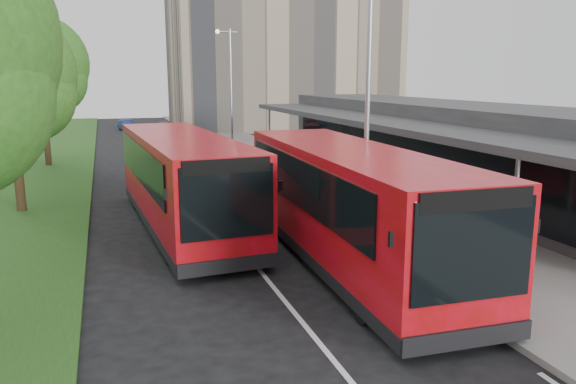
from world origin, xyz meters
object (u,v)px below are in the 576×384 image
at_px(tree_mid, 9,81).
at_px(bollard, 260,154).
at_px(bus_main, 350,206).
at_px(lamp_post_far, 230,84).
at_px(car_far, 127,125).
at_px(tree_far, 40,70).
at_px(litter_bin, 310,177).
at_px(car_near, 165,128).
at_px(bus_second, 183,181).
at_px(lamp_post_near, 366,91).

relative_size(tree_mid, bollard, 9.04).
bearing_deg(bus_main, lamp_post_far, 87.61).
xyz_separation_m(bus_main, car_far, (-4.18, 43.21, -1.15)).
bearing_deg(tree_far, litter_bin, -43.89).
height_order(tree_mid, car_near, tree_mid).
distance_m(tree_far, lamp_post_far, 11.20).
bearing_deg(bus_main, litter_bin, 77.48).
relative_size(lamp_post_far, bollard, 9.34).
xyz_separation_m(bus_second, car_near, (2.75, 32.25, -1.01)).
height_order(bus_main, bus_second, bus_main).
relative_size(bus_second, car_near, 3.10).
height_order(car_near, car_far, car_near).
xyz_separation_m(litter_bin, bollard, (0.03, 8.64, -0.06)).
bearing_deg(bollard, tree_mid, -143.15).
height_order(lamp_post_near, litter_bin, lamp_post_near).
height_order(tree_mid, litter_bin, tree_mid).
bearing_deg(car_near, bus_second, -109.06).
xyz_separation_m(lamp_post_far, car_far, (-5.77, 20.75, -4.20)).
xyz_separation_m(lamp_post_far, car_near, (-2.70, 15.06, -4.09)).
bearing_deg(car_near, tree_mid, -120.94).
distance_m(tree_far, car_near, 18.75).
relative_size(tree_far, lamp_post_far, 1.07).
xyz_separation_m(lamp_post_near, bus_main, (-1.59, -2.47, -3.05)).
xyz_separation_m(tree_mid, bus_second, (5.68, -4.24, -3.36)).
distance_m(tree_far, bus_main, 23.86).
xyz_separation_m(bollard, car_far, (-6.72, 24.64, -0.06)).
bearing_deg(bus_main, car_far, 97.18).
xyz_separation_m(litter_bin, car_near, (-3.62, 27.60, -0.00)).
bearing_deg(bus_second, bus_main, -57.72).
distance_m(tree_far, lamp_post_near, 22.08).
bearing_deg(tree_mid, car_far, 80.96).
relative_size(bus_second, litter_bin, 11.80).
bearing_deg(litter_bin, bus_second, -143.87).
distance_m(car_near, car_far, 6.46).
relative_size(tree_far, litter_bin, 8.82).
distance_m(lamp_post_near, bollard, 16.65).
distance_m(tree_mid, lamp_post_far, 17.08).
xyz_separation_m(tree_mid, car_far, (5.36, 33.69, -4.48)).
bearing_deg(tree_far, lamp_post_near, -59.71).
xyz_separation_m(tree_mid, litter_bin, (12.05, 0.41, -4.36)).
relative_size(lamp_post_near, bus_second, 0.70).
bearing_deg(car_near, bollard, -93.30).
bearing_deg(tree_mid, car_near, 73.26).
relative_size(lamp_post_near, car_near, 2.16).
relative_size(lamp_post_far, car_far, 2.55).
relative_size(tree_mid, litter_bin, 7.96).
bearing_deg(lamp_post_near, tree_far, 120.29).
bearing_deg(car_far, tree_mid, -113.12).
bearing_deg(lamp_post_near, car_far, 98.06).
xyz_separation_m(tree_far, lamp_post_far, (11.13, 0.95, -0.83)).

